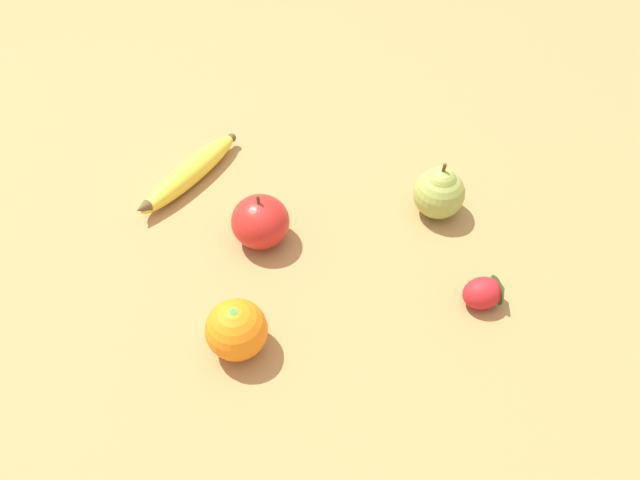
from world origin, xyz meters
name	(u,v)px	position (x,y,z in m)	size (l,w,h in m)	color
ground_plane	(313,221)	(0.00, 0.00, 0.00)	(3.00, 3.00, 0.00)	#A87A47
banana	(189,173)	(0.16, 0.14, 0.02)	(0.14, 0.20, 0.04)	yellow
orange	(236,330)	(-0.15, 0.18, 0.04)	(0.08, 0.08, 0.08)	orange
pear	(439,191)	(-0.06, -0.17, 0.04)	(0.07, 0.07, 0.09)	#99A84C
strawberry	(486,292)	(-0.23, -0.14, 0.02)	(0.05, 0.06, 0.04)	red
apple	(262,224)	(0.00, 0.08, 0.04)	(0.08, 0.08, 0.09)	red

